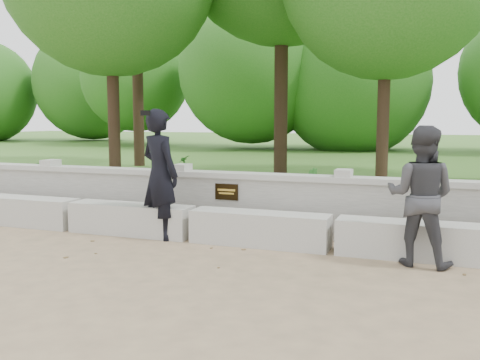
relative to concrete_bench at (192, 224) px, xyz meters
The scene contains 9 objects.
ground 1.91m from the concrete_bench, 90.00° to the right, with size 80.00×80.00×0.00m, color #9E8361.
lawn 12.10m from the concrete_bench, 90.00° to the left, with size 40.00×22.00×0.25m, color #396C20.
concrete_bench is the anchor object (origin of this frame).
parapet_wall 0.74m from the concrete_bench, 89.99° to the left, with size 12.50×0.35×0.90m.
man_main 0.83m from the concrete_bench, 167.43° to the right, with size 0.79×0.74×1.84m.
visitor_left 3.12m from the concrete_bench, ahead, with size 0.88×0.74×1.63m.
shrub_a 5.35m from the concrete_bench, 152.10° to the left, with size 0.30×0.20×0.56m, color #2D6D25.
shrub_b 2.04m from the concrete_bench, 49.41° to the left, with size 0.37×0.30×0.67m, color #2D6D25.
shrub_d 4.86m from the concrete_bench, 117.49° to the left, with size 0.34×0.30×0.61m, color #2D6D25.
Camera 1 is at (3.20, -4.84, 1.71)m, focal length 40.00 mm.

